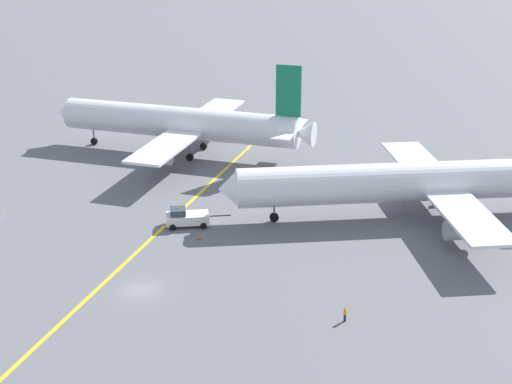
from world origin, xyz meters
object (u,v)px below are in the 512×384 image
at_px(airliner_at_gate_left, 182,123).
at_px(ground_crew_marshaller_foreground, 345,314).
at_px(pushback_tug, 186,217).
at_px(airliner_being_pushed, 425,182).
at_px(traffic_cone_wingtip_starboard, 199,237).

relative_size(airliner_at_gate_left, ground_crew_marshaller_foreground, 29.88).
bearing_deg(pushback_tug, airliner_at_gate_left, 109.01).
xyz_separation_m(airliner_being_pushed, pushback_tug, (-32.62, -11.38, -3.95)).
xyz_separation_m(airliner_at_gate_left, traffic_cone_wingtip_starboard, (13.76, -34.99, -5.44)).
bearing_deg(airliner_at_gate_left, airliner_being_pushed, -24.34).
distance_m(airliner_at_gate_left, airliner_being_pushed, 47.51).
height_order(airliner_at_gate_left, traffic_cone_wingtip_starboard, airliner_at_gate_left).
xyz_separation_m(ground_crew_marshaller_foreground, traffic_cone_wingtip_starboard, (-21.88, 16.98, -0.58)).
bearing_deg(traffic_cone_wingtip_starboard, airliner_at_gate_left, 111.46).
bearing_deg(ground_crew_marshaller_foreground, pushback_tug, 139.94).
bearing_deg(airliner_at_gate_left, ground_crew_marshaller_foreground, -55.56).
height_order(airliner_being_pushed, ground_crew_marshaller_foreground, airliner_being_pushed).
height_order(ground_crew_marshaller_foreground, traffic_cone_wingtip_starboard, ground_crew_marshaller_foreground).
bearing_deg(traffic_cone_wingtip_starboard, pushback_tug, 127.52).
xyz_separation_m(airliner_at_gate_left, ground_crew_marshaller_foreground, (35.64, -51.96, -4.86)).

